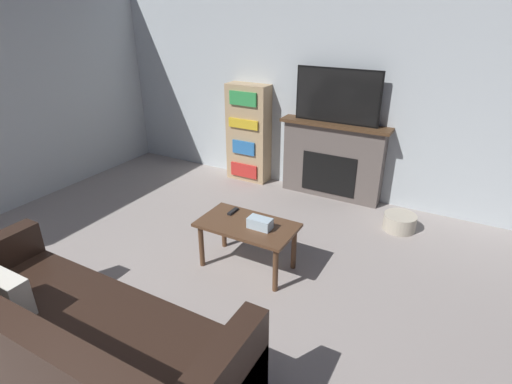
{
  "coord_description": "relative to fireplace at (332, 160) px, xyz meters",
  "views": [
    {
      "loc": [
        1.87,
        -0.46,
        2.32
      ],
      "look_at": [
        0.13,
        2.67,
        0.65
      ],
      "focal_mm": 28.0,
      "sensor_mm": 36.0,
      "label": 1
    }
  ],
  "objects": [
    {
      "name": "storage_basket",
      "position": [
        1.01,
        -0.48,
        -0.41
      ],
      "size": [
        0.36,
        0.36,
        0.18
      ],
      "color": "#BCB29E",
      "rests_on": "ground_plane"
    },
    {
      "name": "wall_side",
      "position": [
        -3.38,
        -2.09,
        0.84
      ],
      "size": [
        0.06,
        5.4,
        2.7
      ],
      "color": "silver",
      "rests_on": "ground_plane"
    },
    {
      "name": "couch",
      "position": [
        -0.45,
        -3.67,
        -0.19
      ],
      "size": [
        2.28,
        0.97,
        0.94
      ],
      "color": "black",
      "rests_on": "ground_plane"
    },
    {
      "name": "tv",
      "position": [
        -0.0,
        -0.02,
        0.83
      ],
      "size": [
        1.06,
        0.03,
        0.66
      ],
      "color": "black",
      "rests_on": "fireplace"
    },
    {
      "name": "tissue_box",
      "position": [
        -0.01,
        -1.96,
        0.02
      ],
      "size": [
        0.22,
        0.12,
        0.1
      ],
      "color": "silver",
      "rests_on": "coffee_table"
    },
    {
      "name": "remote_control",
      "position": [
        -0.39,
        -1.82,
        -0.02
      ],
      "size": [
        0.04,
        0.15,
        0.02
      ],
      "color": "black",
      "rests_on": "coffee_table"
    },
    {
      "name": "fireplace",
      "position": [
        0.0,
        0.0,
        0.0
      ],
      "size": [
        1.4,
        0.28,
        1.0
      ],
      "color": "#605651",
      "rests_on": "ground_plane"
    },
    {
      "name": "wall_back",
      "position": [
        -0.37,
        0.14,
        0.84
      ],
      "size": [
        6.96,
        0.06,
        2.7
      ],
      "color": "silver",
      "rests_on": "ground_plane"
    },
    {
      "name": "coffee_table",
      "position": [
        -0.15,
        -1.95,
        -0.1
      ],
      "size": [
        0.92,
        0.51,
        0.48
      ],
      "color": "brown",
      "rests_on": "ground_plane"
    },
    {
      "name": "bookshelf",
      "position": [
        -1.25,
        -0.02,
        0.18
      ],
      "size": [
        0.61,
        0.29,
        1.37
      ],
      "color": "tan",
      "rests_on": "ground_plane"
    }
  ]
}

